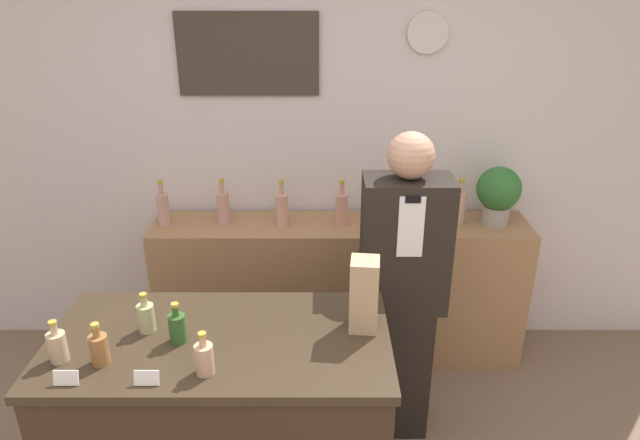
{
  "coord_description": "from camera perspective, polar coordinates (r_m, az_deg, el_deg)",
  "views": [
    {
      "loc": [
        0.02,
        -1.43,
        2.34
      ],
      "look_at": [
        0.03,
        1.12,
        1.23
      ],
      "focal_mm": 32.0,
      "sensor_mm": 36.0,
      "label": 1
    }
  ],
  "objects": [
    {
      "name": "price_card_right",
      "position": [
        2.2,
        -17.01,
        -14.88
      ],
      "size": [
        0.09,
        0.02,
        0.06
      ],
      "color": "white",
      "rests_on": "display_counter"
    },
    {
      "name": "back_shelf",
      "position": [
        3.67,
        1.95,
        -7.03
      ],
      "size": [
        2.29,
        0.41,
        0.93
      ],
      "color": "#9E754C",
      "rests_on": "ground_plane"
    },
    {
      "name": "price_card_left",
      "position": [
        2.3,
        -24.12,
        -14.24
      ],
      "size": [
        0.09,
        0.02,
        0.06
      ],
      "color": "white",
      "rests_on": "display_counter"
    },
    {
      "name": "potted_plant",
      "position": [
        3.55,
        17.36,
        2.69
      ],
      "size": [
        0.26,
        0.26,
        0.36
      ],
      "color": "#9E998E",
      "rests_on": "back_shelf"
    },
    {
      "name": "shelf_bottle_2",
      "position": [
        3.41,
        -3.87,
        1.16
      ],
      "size": [
        0.07,
        0.07,
        0.28
      ],
      "color": "tan",
      "rests_on": "back_shelf"
    },
    {
      "name": "counter_bottle_0",
      "position": [
        2.41,
        -24.83,
        -11.36
      ],
      "size": [
        0.07,
        0.07,
        0.17
      ],
      "color": "tan",
      "rests_on": "display_counter"
    },
    {
      "name": "shelf_bottle_3",
      "position": [
        3.41,
        2.11,
        1.2
      ],
      "size": [
        0.07,
        0.07,
        0.28
      ],
      "color": "tan",
      "rests_on": "back_shelf"
    },
    {
      "name": "display_counter",
      "position": [
        2.7,
        -9.34,
        -20.03
      ],
      "size": [
        1.39,
        0.71,
        0.98
      ],
      "color": "#382619",
      "rests_on": "ground_plane"
    },
    {
      "name": "counter_bottle_1",
      "position": [
        2.34,
        -21.27,
        -11.88
      ],
      "size": [
        0.07,
        0.07,
        0.17
      ],
      "color": "olive",
      "rests_on": "display_counter"
    },
    {
      "name": "shelf_bottle_4",
      "position": [
        3.47,
        7.99,
        1.37
      ],
      "size": [
        0.07,
        0.07,
        0.28
      ],
      "color": "tan",
      "rests_on": "back_shelf"
    },
    {
      "name": "paper_bag",
      "position": [
        2.34,
        4.38,
        -7.44
      ],
      "size": [
        0.13,
        0.13,
        0.31
      ],
      "color": "tan",
      "rests_on": "display_counter"
    },
    {
      "name": "shelf_bottle_0",
      "position": [
        3.53,
        -15.47,
        1.14
      ],
      "size": [
        0.07,
        0.07,
        0.28
      ],
      "color": "tan",
      "rests_on": "back_shelf"
    },
    {
      "name": "shelf_bottle_1",
      "position": [
        3.48,
        -9.71,
        1.32
      ],
      "size": [
        0.07,
        0.07,
        0.28
      ],
      "color": "tan",
      "rests_on": "back_shelf"
    },
    {
      "name": "shopkeeper",
      "position": [
        2.94,
        8.13,
        -7.35
      ],
      "size": [
        0.42,
        0.27,
        1.68
      ],
      "color": "black",
      "rests_on": "ground_plane"
    },
    {
      "name": "counter_bottle_4",
      "position": [
        2.18,
        -11.55,
        -13.37
      ],
      "size": [
        0.07,
        0.07,
        0.17
      ],
      "color": "tan",
      "rests_on": "display_counter"
    },
    {
      "name": "back_wall",
      "position": [
        3.56,
        -0.5,
        7.65
      ],
      "size": [
        5.2,
        0.09,
        2.7
      ],
      "color": "silver",
      "rests_on": "ground_plane"
    },
    {
      "name": "shelf_bottle_5",
      "position": [
        3.53,
        13.72,
        1.33
      ],
      "size": [
        0.07,
        0.07,
        0.28
      ],
      "color": "tan",
      "rests_on": "back_shelf"
    },
    {
      "name": "counter_bottle_3",
      "position": [
        2.37,
        -14.13,
        -10.35
      ],
      "size": [
        0.07,
        0.07,
        0.17
      ],
      "color": "#2F5A26",
      "rests_on": "display_counter"
    },
    {
      "name": "counter_bottle_2",
      "position": [
        2.47,
        -17.05,
        -9.25
      ],
      "size": [
        0.07,
        0.07,
        0.17
      ],
      "color": "tan",
      "rests_on": "display_counter"
    }
  ]
}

